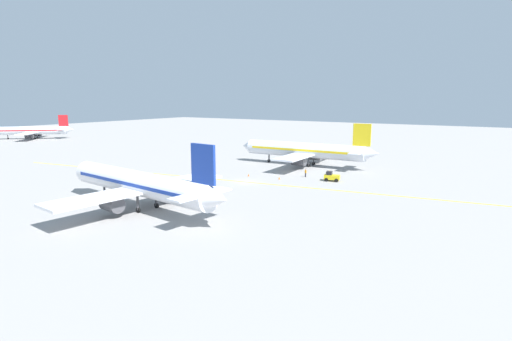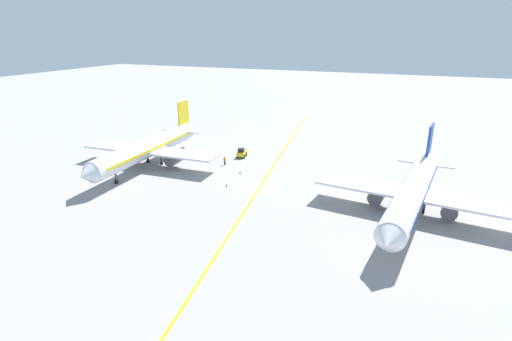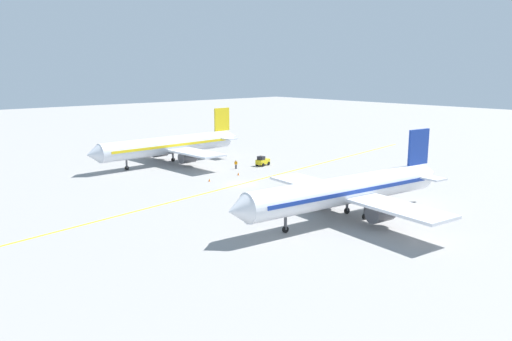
{
  "view_description": "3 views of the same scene",
  "coord_description": "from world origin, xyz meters",
  "px_view_note": "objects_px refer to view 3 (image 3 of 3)",
  "views": [
    {
      "loc": [
        -63.3,
        -42.74,
        16.09
      ],
      "look_at": [
        -3.44,
        -4.64,
        3.26
      ],
      "focal_mm": 28.0,
      "sensor_mm": 36.0,
      "label": 1
    },
    {
      "loc": [
        -23.54,
        59.06,
        25.18
      ],
      "look_at": [
        0.23,
        1.59,
        3.27
      ],
      "focal_mm": 28.0,
      "sensor_mm": 36.0,
      "label": 2
    },
    {
      "loc": [
        -62.44,
        51.9,
        18.67
      ],
      "look_at": [
        -5.55,
        1.53,
        3.37
      ],
      "focal_mm": 35.0,
      "sensor_mm": 36.0,
      "label": 3
    }
  ],
  "objects_px": {
    "traffic_cone_mid_apron": "(209,180)",
    "traffic_cone_near_nose": "(238,174)",
    "airplane_adjacent_stand": "(171,146)",
    "ground_crew_worker": "(236,164)",
    "baggage_tug_white": "(262,161)",
    "airplane_at_gate": "(348,190)"
  },
  "relations": [
    {
      "from": "baggage_tug_white",
      "to": "traffic_cone_near_nose",
      "type": "bearing_deg",
      "value": 112.72
    },
    {
      "from": "baggage_tug_white",
      "to": "traffic_cone_mid_apron",
      "type": "height_order",
      "value": "baggage_tug_white"
    },
    {
      "from": "traffic_cone_mid_apron",
      "to": "baggage_tug_white",
      "type": "bearing_deg",
      "value": -74.22
    },
    {
      "from": "baggage_tug_white",
      "to": "traffic_cone_near_nose",
      "type": "distance_m",
      "value": 10.4
    },
    {
      "from": "airplane_at_gate",
      "to": "traffic_cone_mid_apron",
      "type": "bearing_deg",
      "value": 0.61
    },
    {
      "from": "airplane_adjacent_stand",
      "to": "traffic_cone_mid_apron",
      "type": "xyz_separation_m",
      "value": [
        -18.72,
        4.12,
        -3.43
      ]
    },
    {
      "from": "airplane_at_gate",
      "to": "baggage_tug_white",
      "type": "bearing_deg",
      "value": -25.52
    },
    {
      "from": "traffic_cone_mid_apron",
      "to": "airplane_adjacent_stand",
      "type": "bearing_deg",
      "value": -12.4
    },
    {
      "from": "traffic_cone_mid_apron",
      "to": "traffic_cone_near_nose",
      "type": "bearing_deg",
      "value": -84.53
    },
    {
      "from": "ground_crew_worker",
      "to": "airplane_adjacent_stand",
      "type": "bearing_deg",
      "value": 25.9
    },
    {
      "from": "airplane_adjacent_stand",
      "to": "traffic_cone_near_nose",
      "type": "relative_size",
      "value": 64.53
    },
    {
      "from": "baggage_tug_white",
      "to": "ground_crew_worker",
      "type": "height_order",
      "value": "baggage_tug_white"
    },
    {
      "from": "airplane_adjacent_stand",
      "to": "ground_crew_worker",
      "type": "xyz_separation_m",
      "value": [
        -13.11,
        -6.37,
        -2.8
      ]
    },
    {
      "from": "airplane_at_gate",
      "to": "airplane_adjacent_stand",
      "type": "xyz_separation_m",
      "value": [
        48.07,
        -3.8,
        0.0
      ]
    },
    {
      "from": "ground_crew_worker",
      "to": "traffic_cone_mid_apron",
      "type": "height_order",
      "value": "ground_crew_worker"
    },
    {
      "from": "airplane_adjacent_stand",
      "to": "traffic_cone_mid_apron",
      "type": "relative_size",
      "value": 64.53
    },
    {
      "from": "airplane_adjacent_stand",
      "to": "baggage_tug_white",
      "type": "relative_size",
      "value": 10.91
    },
    {
      "from": "airplane_at_gate",
      "to": "traffic_cone_mid_apron",
      "type": "relative_size",
      "value": 64.61
    },
    {
      "from": "airplane_adjacent_stand",
      "to": "traffic_cone_near_nose",
      "type": "height_order",
      "value": "airplane_adjacent_stand"
    },
    {
      "from": "traffic_cone_near_nose",
      "to": "airplane_adjacent_stand",
      "type": "bearing_deg",
      "value": 9.03
    },
    {
      "from": "traffic_cone_near_nose",
      "to": "traffic_cone_mid_apron",
      "type": "xyz_separation_m",
      "value": [
        -0.67,
        6.98,
        0.0
      ]
    },
    {
      "from": "traffic_cone_near_nose",
      "to": "traffic_cone_mid_apron",
      "type": "relative_size",
      "value": 1.0
    }
  ]
}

